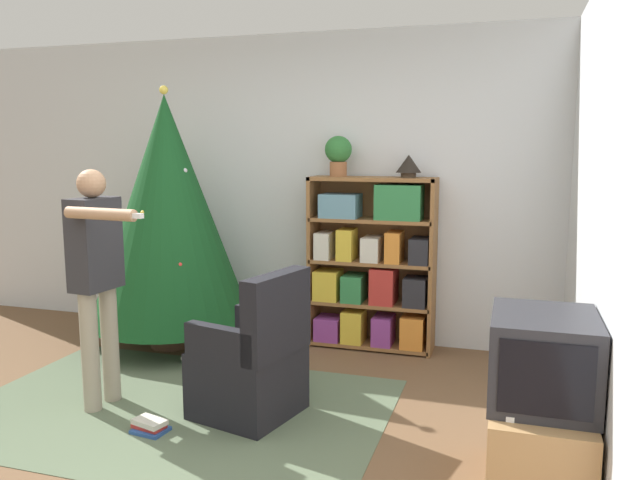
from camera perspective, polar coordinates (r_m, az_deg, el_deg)
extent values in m
plane|color=brown|center=(3.65, -10.81, -18.61)|extent=(14.00, 14.00, 0.00)
cube|color=silver|center=(5.39, 0.32, 4.76)|extent=(8.00, 0.10, 2.60)
cube|color=silver|center=(2.91, 26.32, 0.57)|extent=(0.10, 8.00, 2.60)
cube|color=#56664C|center=(4.22, -13.16, -14.76)|extent=(2.68, 1.82, 0.01)
cube|color=brown|center=(5.26, -0.57, -1.86)|extent=(0.03, 0.31, 1.41)
cube|color=brown|center=(5.05, 10.28, -2.44)|extent=(0.03, 0.31, 1.41)
cube|color=brown|center=(5.04, 4.84, 5.58)|extent=(1.03, 0.31, 0.03)
cube|color=brown|center=(5.27, 5.10, -1.86)|extent=(1.03, 0.01, 1.41)
cube|color=brown|center=(5.30, 4.65, -9.37)|extent=(1.00, 0.31, 0.03)
cube|color=#843889|center=(5.31, 0.83, -8.04)|extent=(0.21, 0.23, 0.19)
cube|color=gold|center=(5.25, 3.10, -7.85)|extent=(0.17, 0.23, 0.26)
cube|color=#843889|center=(5.21, 5.82, -8.17)|extent=(0.16, 0.26, 0.24)
cube|color=orange|center=(5.16, 8.53, -8.23)|extent=(0.18, 0.26, 0.26)
cube|color=brown|center=(5.20, 4.70, -5.74)|extent=(1.00, 0.31, 0.03)
cube|color=gold|center=(5.22, 0.75, -4.10)|extent=(0.20, 0.24, 0.25)
cube|color=#2D7A42|center=(5.18, 3.14, -4.37)|extent=(0.17, 0.26, 0.22)
cube|color=#B22D28|center=(5.12, 5.87, -4.11)|extent=(0.19, 0.28, 0.29)
cube|color=#232328|center=(5.06, 8.73, -4.69)|extent=(0.18, 0.22, 0.23)
cube|color=brown|center=(5.13, 4.74, -1.99)|extent=(1.00, 0.31, 0.03)
cube|color=beige|center=(5.18, 0.52, -0.45)|extent=(0.13, 0.27, 0.22)
cube|color=gold|center=(5.11, 2.47, -0.40)|extent=(0.13, 0.23, 0.25)
cube|color=beige|center=(5.08, 4.81, -0.79)|extent=(0.14, 0.27, 0.20)
cube|color=orange|center=(5.03, 6.82, -0.63)|extent=(0.12, 0.24, 0.25)
cube|color=#232328|center=(5.01, 9.16, -0.96)|extent=(0.15, 0.27, 0.20)
cube|color=brown|center=(5.07, 4.79, 1.85)|extent=(1.00, 0.31, 0.03)
cube|color=#5B899E|center=(5.09, 1.89, 3.16)|extent=(0.31, 0.25, 0.19)
cube|color=#2D7A42|center=(4.97, 7.26, 3.46)|extent=(0.36, 0.23, 0.28)
cube|color=tan|center=(3.32, 19.32, -17.44)|extent=(0.46, 0.75, 0.46)
cube|color=#28282D|center=(3.15, 19.72, -10.15)|extent=(0.48, 0.57, 0.42)
cube|color=black|center=(2.88, 19.95, -11.95)|extent=(0.39, 0.01, 0.33)
cube|color=white|center=(3.01, 17.00, -15.01)|extent=(0.04, 0.12, 0.02)
cylinder|color=#4C3323|center=(5.45, -13.30, -8.84)|extent=(0.36, 0.36, 0.10)
cylinder|color=brown|center=(5.42, -13.34, -7.73)|extent=(0.08, 0.08, 0.12)
cone|color=#14471E|center=(5.23, -13.72, 2.69)|extent=(1.32, 1.32, 1.85)
sphere|color=#335BB2|center=(5.39, -10.11, 1.51)|extent=(0.04, 0.04, 0.04)
sphere|color=gold|center=(4.98, -15.85, 2.39)|extent=(0.05, 0.05, 0.05)
sphere|color=#B74C93|center=(5.07, -18.38, -4.53)|extent=(0.06, 0.06, 0.06)
sphere|color=silver|center=(5.06, -12.26, 6.22)|extent=(0.04, 0.04, 0.04)
sphere|color=red|center=(4.85, -12.68, -2.22)|extent=(0.05, 0.05, 0.05)
sphere|color=silver|center=(5.59, -11.06, 0.19)|extent=(0.05, 0.05, 0.05)
sphere|color=#335BB2|center=(5.41, -16.91, 1.83)|extent=(0.05, 0.05, 0.05)
sphere|color=#B74C93|center=(5.54, -9.67, -1.08)|extent=(0.04, 0.04, 0.04)
sphere|color=#E5CC4C|center=(5.22, -14.10, 13.17)|extent=(0.07, 0.07, 0.07)
cube|color=black|center=(4.00, -6.65, -12.72)|extent=(0.68, 0.68, 0.42)
cube|color=black|center=(3.73, -3.95, -6.84)|extent=(0.25, 0.57, 0.50)
cube|color=black|center=(4.09, -4.65, -7.65)|extent=(0.51, 0.20, 0.20)
cube|color=black|center=(3.72, -9.01, -9.36)|extent=(0.51, 0.20, 0.20)
cylinder|color=#9E937F|center=(4.34, -18.65, -8.97)|extent=(0.11, 0.11, 0.77)
cylinder|color=#9E937F|center=(4.22, -20.28, -9.58)|extent=(0.11, 0.11, 0.77)
cube|color=#2D2D33|center=(4.13, -19.92, -0.34)|extent=(0.21, 0.34, 0.58)
cylinder|color=tan|center=(4.28, -18.09, -0.34)|extent=(0.07, 0.07, 0.46)
cylinder|color=tan|center=(3.79, -19.45, 2.27)|extent=(0.48, 0.12, 0.07)
cube|color=white|center=(3.64, -16.64, 2.15)|extent=(0.11, 0.05, 0.03)
sphere|color=tan|center=(4.09, -20.19, 4.87)|extent=(0.18, 0.18, 0.18)
cylinder|color=#935B38|center=(5.11, 1.68, 6.49)|extent=(0.14, 0.14, 0.12)
sphere|color=#2D7033|center=(5.11, 1.69, 8.27)|extent=(0.22, 0.22, 0.22)
cylinder|color=#473828|center=(4.99, 8.09, 5.90)|extent=(0.12, 0.12, 0.04)
cone|color=black|center=(4.99, 8.11, 6.93)|extent=(0.20, 0.20, 0.14)
cube|color=#5B899E|center=(5.02, -11.22, -10.72)|extent=(0.20, 0.19, 0.03)
cube|color=beige|center=(5.00, -11.33, -10.45)|extent=(0.18, 0.18, 0.02)
cube|color=#284C93|center=(3.94, -15.23, -16.46)|extent=(0.21, 0.17, 0.02)
cube|color=#B22D28|center=(3.95, -15.36, -16.07)|extent=(0.20, 0.14, 0.02)
cube|color=beige|center=(3.93, -15.32, -15.74)|extent=(0.22, 0.16, 0.03)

